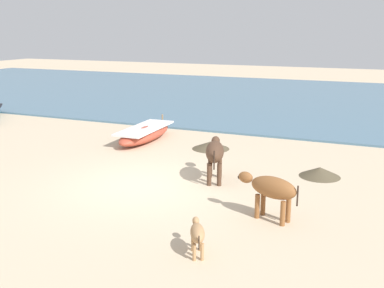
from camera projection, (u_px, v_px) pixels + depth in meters
name	position (u px, v px, depth m)	size (l,w,h in m)	color
ground	(145.00, 185.00, 12.05)	(80.00, 80.00, 0.00)	beige
sea_water	(281.00, 98.00, 26.84)	(60.00, 20.00, 0.08)	slate
fishing_boat_2	(145.00, 133.00, 16.73)	(1.15, 3.37, 0.71)	#B74733
cow_adult_brown	(271.00, 189.00, 9.72)	(1.46, 0.73, 0.96)	brown
calf_near_tan	(197.00, 233.00, 8.25)	(0.55, 0.85, 0.58)	tan
cow_second_adult_dark	(215.00, 153.00, 12.22)	(0.85, 1.64, 1.09)	#4C3323
debris_pile_0	(211.00, 145.00, 15.66)	(1.28, 1.28, 0.25)	brown
debris_pile_1	(320.00, 172.00, 12.71)	(1.13, 1.13, 0.27)	brown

